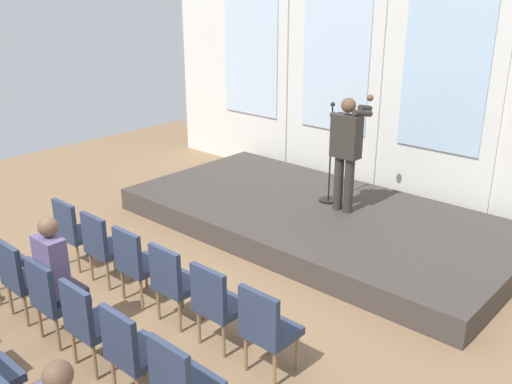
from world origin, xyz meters
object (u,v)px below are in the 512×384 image
(chair_r0_c4, at_px, (217,301))
(chair_r0_c2, at_px, (136,260))
(chair_r1_c4, at_px, (131,348))
(chair_r1_c3, at_px, (89,320))
(mic_stand, at_px, (329,181))
(chair_r0_c3, at_px, (174,279))
(chair_r0_c0, at_px, (74,229))
(speaker, at_px, (346,147))
(audience_r1_c2, at_px, (57,273))
(chair_r0_c5, at_px, (266,326))
(chair_r1_c2, at_px, (53,296))
(chair_r0_c1, at_px, (103,244))
(chair_r1_c1, at_px, (22,275))
(chair_r1_c5, at_px, (181,381))

(chair_r0_c4, bearing_deg, chair_r0_c2, 180.00)
(chair_r1_c4, bearing_deg, chair_r1_c3, 180.00)
(mic_stand, relative_size, chair_r0_c3, 1.65)
(chair_r0_c0, bearing_deg, chair_r0_c4, 0.00)
(speaker, xyz_separation_m, chair_r0_c2, (-0.65, -3.28, -0.79))
(chair_r0_c4, relative_size, audience_r1_c2, 0.68)
(audience_r1_c2, bearing_deg, chair_r0_c3, 55.65)
(audience_r1_c2, xyz_separation_m, chair_r1_c3, (0.66, -0.08, -0.23))
(chair_r0_c2, xyz_separation_m, audience_r1_c2, (0.00, -0.97, 0.23))
(chair_r0_c2, distance_m, chair_r0_c5, 1.98)
(chair_r1_c2, relative_size, chair_r1_c4, 1.00)
(speaker, height_order, chair_r0_c3, speaker)
(chair_r0_c3, bearing_deg, chair_r0_c1, 180.00)
(chair_r0_c3, bearing_deg, chair_r1_c1, -141.67)
(chair_r0_c4, xyz_separation_m, chair_r1_c5, (0.66, -1.04, 0.00))
(chair_r0_c2, xyz_separation_m, chair_r0_c5, (1.98, 0.00, 0.00))
(chair_r0_c0, xyz_separation_m, audience_r1_c2, (1.32, -0.97, 0.23))
(chair_r0_c1, distance_m, chair_r1_c1, 1.04)
(chair_r0_c0, height_order, audience_r1_c2, audience_r1_c2)
(audience_r1_c2, distance_m, chair_r1_c5, 2.00)
(chair_r0_c0, bearing_deg, mic_stand, 65.06)
(chair_r1_c4, bearing_deg, chair_r0_c1, 152.21)
(speaker, xyz_separation_m, mic_stand, (-0.37, 0.15, -0.65))
(chair_r0_c5, relative_size, audience_r1_c2, 0.68)
(chair_r0_c4, relative_size, chair_r1_c2, 1.00)
(chair_r0_c3, bearing_deg, speaker, 90.23)
(chair_r1_c1, height_order, chair_r1_c3, same)
(chair_r1_c1, distance_m, chair_r1_c3, 1.32)
(speaker, relative_size, chair_r0_c3, 1.79)
(chair_r0_c3, bearing_deg, chair_r1_c5, -38.33)
(chair_r0_c0, distance_m, chair_r1_c4, 2.84)
(speaker, height_order, chair_r0_c1, speaker)
(chair_r0_c1, relative_size, chair_r0_c2, 1.00)
(chair_r0_c0, relative_size, chair_r1_c4, 1.00)
(chair_r0_c1, xyz_separation_m, chair_r0_c2, (0.66, 0.00, 0.00))
(chair_r1_c3, bearing_deg, mic_stand, 94.90)
(chair_r0_c2, distance_m, chair_r1_c1, 1.24)
(chair_r0_c2, bearing_deg, audience_r1_c2, -90.00)
(audience_r1_c2, relative_size, chair_r1_c5, 1.47)
(chair_r1_c5, bearing_deg, chair_r1_c2, 180.00)
(chair_r0_c3, xyz_separation_m, chair_r1_c3, (0.00, -1.04, 0.00))
(speaker, xyz_separation_m, chair_r0_c3, (0.01, -3.28, -0.79))
(chair_r0_c3, height_order, chair_r1_c2, same)
(chair_r0_c3, bearing_deg, mic_stand, 96.38)
(mic_stand, height_order, chair_r0_c1, mic_stand)
(audience_r1_c2, bearing_deg, chair_r0_c2, 90.00)
(chair_r0_c2, relative_size, chair_r0_c4, 1.00)
(chair_r1_c4, relative_size, chair_r1_c5, 1.00)
(chair_r1_c2, xyz_separation_m, chair_r1_c4, (1.32, 0.00, 0.00))
(speaker, distance_m, chair_r0_c2, 3.44)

